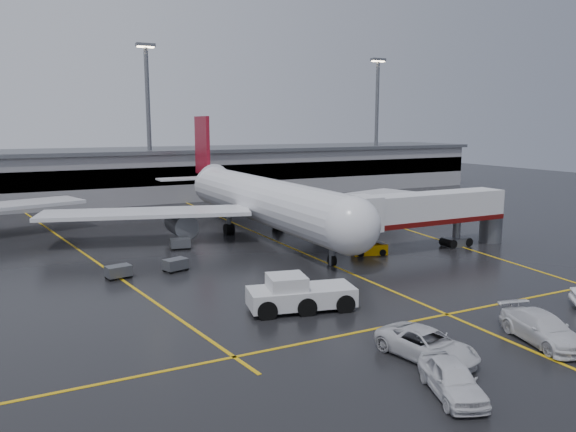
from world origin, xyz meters
name	(u,v)px	position (x,y,z in m)	size (l,w,h in m)	color
ground	(297,250)	(0.00, 0.00, 0.00)	(220.00, 220.00, 0.00)	black
apron_line_centre	(297,250)	(0.00, 0.00, 0.01)	(0.25, 90.00, 0.02)	gold
apron_line_stop	(447,314)	(0.00, -22.00, 0.01)	(60.00, 0.25, 0.02)	gold
apron_line_left	(79,250)	(-20.00, 10.00, 0.01)	(0.25, 70.00, 0.02)	gold
apron_line_right	(381,221)	(18.00, 10.00, 0.01)	(0.25, 70.00, 0.02)	gold
terminal	(171,172)	(0.00, 47.93, 4.32)	(122.00, 19.00, 8.60)	gray
light_mast_mid	(148,114)	(-5.00, 42.00, 14.47)	(3.00, 1.20, 25.45)	#595B60
light_mast_right	(377,116)	(40.00, 42.00, 14.47)	(3.00, 1.20, 25.45)	#595B60
main_airliner	(258,198)	(0.00, 9.70, 4.21)	(48.80, 45.60, 14.10)	silver
jet_bridge	(427,212)	(11.87, -6.00, 3.93)	(19.90, 3.40, 6.05)	silver
pushback_tractor	(298,295)	(-8.56, -16.53, 1.05)	(7.84, 4.54, 2.64)	silver
belt_loader	(369,249)	(5.57, -4.98, 0.53)	(3.66, 2.33, 2.16)	#D98F00
service_van_a	(427,345)	(-6.10, -27.02, 0.83)	(2.74, 5.94, 1.65)	silver
service_van_b	(543,328)	(1.58, -28.29, 0.88)	(2.45, 6.03, 1.75)	silver
service_van_d	(452,379)	(-7.84, -30.80, 0.84)	(1.99, 4.94, 1.68)	silver
baggage_cart_a	(175,264)	(-13.39, -2.53, 0.63)	(2.32, 1.89, 1.12)	#595B60
baggage_cart_b	(118,271)	(-18.31, -2.67, 0.63)	(2.21, 1.65, 1.12)	#595B60
baggage_cart_c	(180,243)	(-10.56, 5.82, 0.63)	(2.19, 1.61, 1.12)	#595B60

